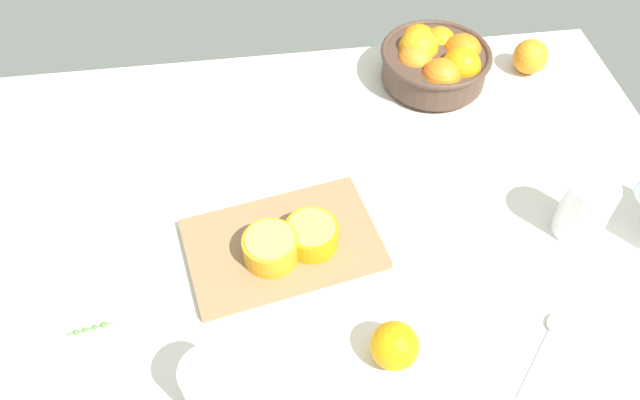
% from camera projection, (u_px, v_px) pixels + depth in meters
% --- Properties ---
extents(ground_plane, '(1.28, 0.94, 0.03)m').
position_uv_depth(ground_plane, '(325.00, 230.00, 1.05)').
color(ground_plane, silver).
extents(fruit_bowl, '(0.22, 0.22, 0.11)m').
position_uv_depth(fruit_bowl, '(435.00, 61.00, 1.24)').
color(fruit_bowl, '#473328').
rests_on(fruit_bowl, ground_plane).
extents(juice_glass, '(0.07, 0.07, 0.11)m').
position_uv_depth(juice_glass, '(214.00, 391.00, 0.81)').
color(juice_glass, white).
rests_on(juice_glass, ground_plane).
extents(second_glass, '(0.08, 0.08, 0.11)m').
position_uv_depth(second_glass, '(583.00, 212.00, 1.00)').
color(second_glass, white).
rests_on(second_glass, ground_plane).
extents(cutting_board, '(0.33, 0.24, 0.02)m').
position_uv_depth(cutting_board, '(283.00, 244.00, 1.01)').
color(cutting_board, olive).
rests_on(cutting_board, ground_plane).
extents(orange_half_0, '(0.08, 0.08, 0.04)m').
position_uv_depth(orange_half_0, '(311.00, 235.00, 0.98)').
color(orange_half_0, orange).
rests_on(orange_half_0, cutting_board).
extents(orange_half_1, '(0.09, 0.09, 0.05)m').
position_uv_depth(orange_half_1, '(271.00, 248.00, 0.96)').
color(orange_half_1, orange).
rests_on(orange_half_1, cutting_board).
extents(loose_orange_0, '(0.07, 0.07, 0.07)m').
position_uv_depth(loose_orange_0, '(530.00, 57.00, 1.27)').
color(loose_orange_0, orange).
rests_on(loose_orange_0, ground_plane).
extents(loose_orange_1, '(0.07, 0.07, 0.07)m').
position_uv_depth(loose_orange_1, '(395.00, 346.00, 0.86)').
color(loose_orange_1, orange).
rests_on(loose_orange_1, ground_plane).
extents(spoon, '(0.11, 0.12, 0.01)m').
position_uv_depth(spoon, '(546.00, 340.00, 0.90)').
color(spoon, silver).
rests_on(spoon, ground_plane).
extents(herb_sprig_0, '(0.07, 0.02, 0.01)m').
position_uv_depth(herb_sprig_0, '(90.00, 328.00, 0.92)').
color(herb_sprig_0, '#517D36').
rests_on(herb_sprig_0, ground_plane).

